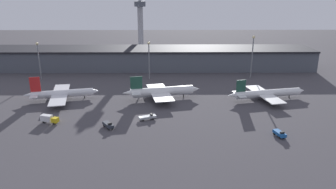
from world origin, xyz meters
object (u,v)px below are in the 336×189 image
at_px(service_vehicle_1, 49,119).
at_px(airplane_2, 267,94).
at_px(airplane_1, 162,92).
at_px(service_vehicle_2, 280,134).
at_px(service_vehicle_0, 108,125).
at_px(service_vehicle_3, 148,117).
at_px(control_tower, 140,23).
at_px(airplane_0, 62,94).

bearing_deg(service_vehicle_1, airplane_2, 33.51).
xyz_separation_m(airplane_1, service_vehicle_2, (46.93, -45.42, -2.58)).
xyz_separation_m(airplane_2, service_vehicle_1, (-103.19, -29.63, -1.26)).
bearing_deg(airplane_1, service_vehicle_1, -159.02).
xyz_separation_m(service_vehicle_0, service_vehicle_3, (16.03, 8.60, -0.14)).
bearing_deg(control_tower, service_vehicle_2, -66.81).
height_order(airplane_0, control_tower, control_tower).
relative_size(service_vehicle_2, service_vehicle_3, 0.81).
xyz_separation_m(airplane_0, service_vehicle_3, (45.88, -26.84, -2.07)).
xyz_separation_m(airplane_1, service_vehicle_3, (-6.07, -27.84, -2.70)).
distance_m(airplane_1, airplane_2, 54.64).
relative_size(airplane_2, service_vehicle_1, 5.20).
distance_m(airplane_2, service_vehicle_2, 44.64).
bearing_deg(airplane_2, service_vehicle_3, -168.21).
xyz_separation_m(airplane_0, service_vehicle_0, (29.85, -35.43, -1.93)).
height_order(airplane_0, airplane_1, airplane_0).
relative_size(service_vehicle_1, control_tower, 0.18).
height_order(airplane_1, service_vehicle_2, airplane_1).
bearing_deg(airplane_2, airplane_1, 166.76).
bearing_deg(service_vehicle_1, airplane_0, 113.89).
distance_m(service_vehicle_2, control_tower, 167.24).
bearing_deg(airplane_1, service_vehicle_2, -55.74).
height_order(service_vehicle_3, control_tower, control_tower).
distance_m(service_vehicle_1, control_tower, 143.15).
bearing_deg(service_vehicle_1, control_tower, 95.01).
bearing_deg(service_vehicle_0, airplane_1, 114.09).
height_order(service_vehicle_2, control_tower, control_tower).
distance_m(airplane_1, service_vehicle_1, 57.72).
relative_size(airplane_1, service_vehicle_1, 4.95).
relative_size(service_vehicle_0, service_vehicle_3, 0.85).
xyz_separation_m(airplane_0, service_vehicle_1, (3.38, -30.12, -1.31)).
bearing_deg(airplane_1, service_vehicle_0, -132.92).
distance_m(service_vehicle_3, control_tower, 137.32).
height_order(airplane_1, service_vehicle_1, airplane_1).
xyz_separation_m(service_vehicle_1, service_vehicle_3, (42.50, 3.29, -0.76)).
height_order(airplane_0, airplane_2, airplane_0).
bearing_deg(service_vehicle_3, airplane_0, 126.98).
distance_m(service_vehicle_0, control_tower, 145.27).
relative_size(airplane_0, service_vehicle_2, 5.80).
xyz_separation_m(airplane_2, control_tower, (-72.74, 107.95, 23.98)).
xyz_separation_m(service_vehicle_0, control_tower, (3.98, 142.89, 25.86)).
height_order(service_vehicle_1, service_vehicle_3, service_vehicle_1).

